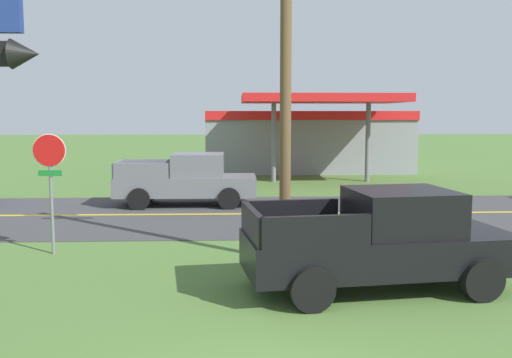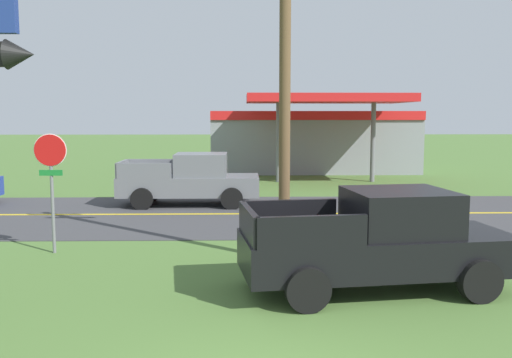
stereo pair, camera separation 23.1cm
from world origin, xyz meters
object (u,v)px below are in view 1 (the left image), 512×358
object	(u,v)px
pickup_black_parked_on_lawn	(382,241)
pickup_grey_on_road	(188,180)
gas_station	(307,139)
stop_sign	(50,172)
utility_pole	(286,58)

from	to	relation	value
pickup_black_parked_on_lawn	pickup_grey_on_road	distance (m)	11.36
pickup_black_parked_on_lawn	pickup_grey_on_road	size ratio (longest dim) A/B	1.04
gas_station	pickup_grey_on_road	bearing A→B (deg)	-115.28
stop_sign	utility_pole	bearing A→B (deg)	-8.30
utility_pole	pickup_grey_on_road	xyz separation A→B (m)	(-2.92, 8.11, -3.71)
pickup_black_parked_on_lawn	pickup_grey_on_road	xyz separation A→B (m)	(-4.61, 10.38, 0.00)
utility_pole	pickup_grey_on_road	distance (m)	9.38
utility_pole	pickup_black_parked_on_lawn	xyz separation A→B (m)	(1.69, -2.27, -3.71)
pickup_grey_on_road	pickup_black_parked_on_lawn	bearing A→B (deg)	-66.05
stop_sign	pickup_grey_on_road	size ratio (longest dim) A/B	0.57
pickup_grey_on_road	stop_sign	bearing A→B (deg)	-110.44
stop_sign	gas_station	bearing A→B (deg)	66.42
utility_pole	pickup_grey_on_road	world-z (taller)	utility_pole
stop_sign	utility_pole	world-z (taller)	utility_pole
stop_sign	pickup_black_parked_on_lawn	xyz separation A→B (m)	(7.33, -3.09, -1.06)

